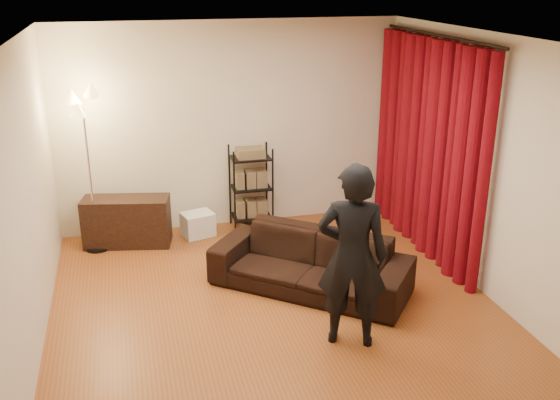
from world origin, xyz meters
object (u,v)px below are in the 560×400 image
object	(u,v)px
person	(352,256)
wire_shelf	(251,187)
sofa	(310,263)
storage_boxes	(198,224)
media_cabinet	(127,222)
floor_lamp	(90,173)

from	to	relation	value
person	wire_shelf	size ratio (longest dim) A/B	1.55
sofa	storage_boxes	bearing A→B (deg)	158.97
media_cabinet	floor_lamp	bearing A→B (deg)	-160.79
person	media_cabinet	xyz separation A→B (m)	(-1.94, 2.76, -0.56)
sofa	person	world-z (taller)	person
person	storage_boxes	size ratio (longest dim) A/B	4.52
sofa	storage_boxes	distance (m)	2.01
storage_boxes	sofa	bearing A→B (deg)	-60.31
person	storage_boxes	xyz separation A→B (m)	(-1.05, 2.80, -0.71)
sofa	floor_lamp	size ratio (longest dim) A/B	1.06
media_cabinet	storage_boxes	bearing A→B (deg)	14.51
person	media_cabinet	distance (m)	3.42
wire_shelf	floor_lamp	size ratio (longest dim) A/B	0.56
media_cabinet	floor_lamp	xyz separation A→B (m)	(-0.38, -0.05, 0.69)
storage_boxes	wire_shelf	xyz separation A→B (m)	(0.74, 0.14, 0.40)
storage_boxes	wire_shelf	size ratio (longest dim) A/B	0.34
person	floor_lamp	distance (m)	3.57
person	media_cabinet	world-z (taller)	person
wire_shelf	floor_lamp	world-z (taller)	floor_lamp
sofa	floor_lamp	world-z (taller)	floor_lamp
media_cabinet	sofa	bearing A→B (deg)	-30.28
storage_boxes	wire_shelf	bearing A→B (deg)	10.39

